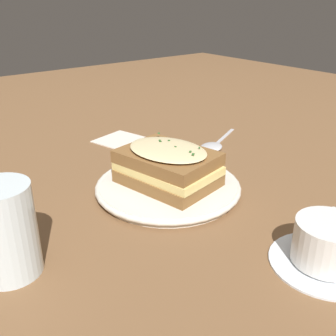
% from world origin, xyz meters
% --- Properties ---
extents(ground_plane, '(2.40, 2.40, 0.00)m').
position_xyz_m(ground_plane, '(0.00, 0.00, 0.00)').
color(ground_plane, brown).
extents(dinner_plate, '(0.25, 0.25, 0.02)m').
position_xyz_m(dinner_plate, '(-0.02, 0.02, 0.01)').
color(dinner_plate, silver).
rests_on(dinner_plate, ground_plane).
extents(sandwich, '(0.18, 0.15, 0.07)m').
position_xyz_m(sandwich, '(-0.02, 0.02, 0.05)').
color(sandwich, brown).
rests_on(sandwich, dinner_plate).
extents(teacup_with_saucer, '(0.14, 0.14, 0.06)m').
position_xyz_m(teacup_with_saucer, '(-0.30, -0.01, 0.03)').
color(teacup_with_saucer, white).
rests_on(teacup_with_saucer, ground_plane).
extents(water_glass, '(0.07, 0.07, 0.12)m').
position_xyz_m(water_glass, '(-0.07, 0.30, 0.06)').
color(water_glass, silver).
rests_on(water_glass, ground_plane).
extents(spoon, '(0.10, 0.18, 0.01)m').
position_xyz_m(spoon, '(0.08, -0.18, 0.00)').
color(spoon, silver).
rests_on(spoon, ground_plane).
extents(napkin, '(0.14, 0.13, 0.00)m').
position_xyz_m(napkin, '(0.24, -0.05, 0.00)').
color(napkin, silver).
rests_on(napkin, ground_plane).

